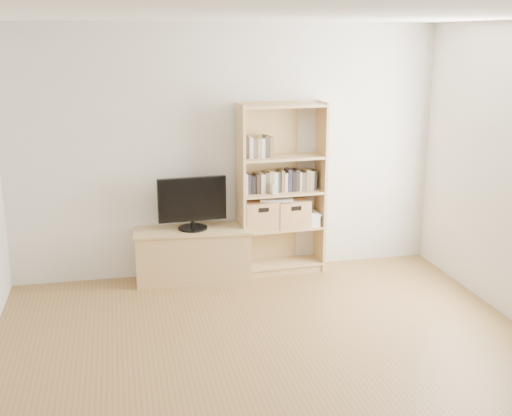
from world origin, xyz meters
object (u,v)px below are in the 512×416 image
object	(u,v)px
tv_stand	(194,255)
basket_right	(291,213)
bookshelf	(281,189)
baby_monitor	(275,189)
laptop	(277,199)
television	(192,203)
basket_left	(259,215)

from	to	relation	value
tv_stand	basket_right	xyz separation A→B (m)	(1.06, 0.06, 0.38)
bookshelf	basket_right	size ratio (longest dim) A/B	5.20
bookshelf	basket_right	bearing A→B (deg)	-2.60
baby_monitor	basket_right	bearing A→B (deg)	35.50
tv_stand	laptop	xyz separation A→B (m)	(0.89, 0.04, 0.55)
basket_right	laptop	bearing A→B (deg)	179.17
tv_stand	baby_monitor	bearing A→B (deg)	1.40
bookshelf	television	bearing A→B (deg)	-179.76
television	basket_left	bearing A→B (deg)	-0.85
television	baby_monitor	distance (m)	0.86
bookshelf	laptop	world-z (taller)	bookshelf
tv_stand	baby_monitor	world-z (taller)	baby_monitor
television	basket_right	bearing A→B (deg)	-0.82
baby_monitor	basket_left	distance (m)	0.34
baby_monitor	basket_left	size ratio (longest dim) A/B	0.30
laptop	baby_monitor	bearing A→B (deg)	-99.88
baby_monitor	laptop	bearing A→B (deg)	74.76
bookshelf	laptop	xyz separation A→B (m)	(-0.06, -0.01, -0.09)
television	baby_monitor	xyz separation A→B (m)	(0.85, -0.05, 0.11)
tv_stand	television	bearing A→B (deg)	0.00
basket_left	basket_right	xyz separation A→B (m)	(0.35, 0.02, -0.01)
tv_stand	television	size ratio (longest dim) A/B	1.66
laptop	tv_stand	bearing A→B (deg)	-163.85
basket_right	baby_monitor	bearing A→B (deg)	-158.16
laptop	basket_left	bearing A→B (deg)	-164.97
television	basket_right	distance (m)	1.08
television	laptop	bearing A→B (deg)	-1.14
basket_left	laptop	size ratio (longest dim) A/B	1.05
bookshelf	basket_left	distance (m)	0.35
tv_stand	television	distance (m)	0.56
television	laptop	world-z (taller)	television
basket_left	baby_monitor	bearing A→B (deg)	-35.93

